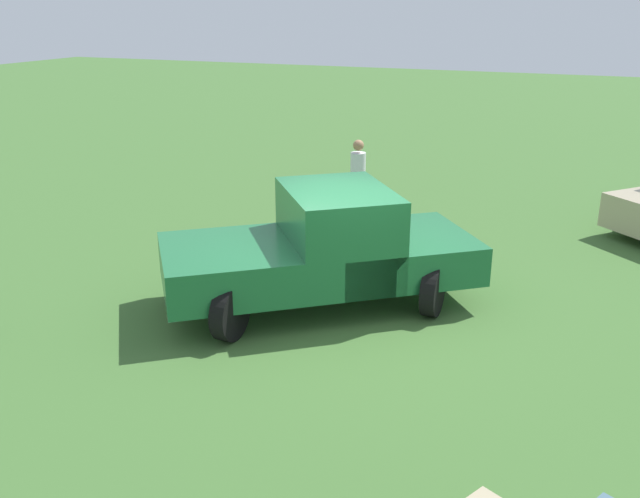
# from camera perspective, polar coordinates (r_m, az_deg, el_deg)

# --- Properties ---
(ground_plane) EXTENTS (80.00, 80.00, 0.00)m
(ground_plane) POSITION_cam_1_polar(r_m,az_deg,el_deg) (10.49, 2.44, -5.48)
(ground_plane) COLOR #3D662D
(pickup_truck) EXTENTS (4.48, 4.96, 1.82)m
(pickup_truck) POSITION_cam_1_polar(r_m,az_deg,el_deg) (10.57, 0.64, 0.29)
(pickup_truck) COLOR black
(pickup_truck) RESTS_ON ground_plane
(person_bystander) EXTENTS (0.34, 0.34, 1.75)m
(person_bystander) POSITION_cam_1_polar(r_m,az_deg,el_deg) (14.75, 3.13, 6.06)
(person_bystander) COLOR #7A6B51
(person_bystander) RESTS_ON ground_plane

